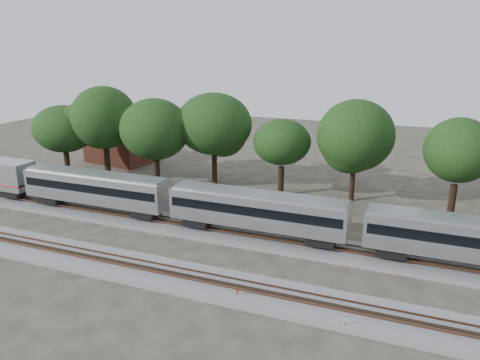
# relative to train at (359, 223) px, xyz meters

# --- Properties ---
(ground) EXTENTS (160.00, 160.00, 0.00)m
(ground) POSITION_rel_train_xyz_m (-9.78, -6.00, -3.29)
(ground) COLOR #383328
(ground) RESTS_ON ground
(track_far) EXTENTS (160.00, 5.00, 0.73)m
(track_far) POSITION_rel_train_xyz_m (-9.78, 0.00, -3.08)
(track_far) COLOR slate
(track_far) RESTS_ON ground
(track_near) EXTENTS (160.00, 5.00, 0.73)m
(track_near) POSITION_rel_train_xyz_m (-9.78, -10.00, -3.08)
(track_near) COLOR slate
(track_near) RESTS_ON ground
(train) EXTENTS (112.66, 3.22, 4.75)m
(train) POSITION_rel_train_xyz_m (0.00, 0.00, 0.00)
(train) COLOR silver
(train) RESTS_ON ground
(switch_stand_red) EXTENTS (0.29, 0.08, 0.92)m
(switch_stand_red) POSITION_rel_train_xyz_m (-7.39, -11.21, -2.70)
(switch_stand_red) COLOR #512D19
(switch_stand_red) RESTS_ON ground
(switch_stand_white) EXTENTS (0.28, 0.10, 0.89)m
(switch_stand_white) POSITION_rel_train_xyz_m (0.96, -12.05, -2.72)
(switch_stand_white) COLOR #512D19
(switch_stand_white) RESTS_ON ground
(switch_lever) EXTENTS (0.58, 0.48, 0.30)m
(switch_lever) POSITION_rel_train_xyz_m (-4.62, -11.88, -3.14)
(switch_lever) COLOR #512D19
(switch_lever) RESTS_ON ground
(brick_building) EXTENTS (11.55, 9.00, 5.05)m
(brick_building) POSITION_rel_train_xyz_m (-41.17, 21.66, -0.75)
(brick_building) COLOR brown
(brick_building) RESTS_ON ground
(tree_0) EXTENTS (7.54, 7.54, 10.62)m
(tree_0) POSITION_rel_train_xyz_m (-41.89, 9.69, 4.11)
(tree_0) COLOR black
(tree_0) RESTS_ON ground
(tree_1) EXTENTS (9.15, 9.15, 12.90)m
(tree_1) POSITION_rel_train_xyz_m (-36.48, 11.69, 5.70)
(tree_1) COLOR black
(tree_1) RESTS_ON ground
(tree_2) EXTENTS (8.07, 8.07, 11.38)m
(tree_2) POSITION_rel_train_xyz_m (-28.47, 11.73, 4.64)
(tree_2) COLOR black
(tree_2) RESTS_ON ground
(tree_3) EXTENTS (8.67, 8.67, 12.23)m
(tree_3) POSITION_rel_train_xyz_m (-21.47, 15.23, 5.23)
(tree_3) COLOR black
(tree_3) RESTS_ON ground
(tree_4) EXTENTS (7.11, 7.11, 10.02)m
(tree_4) POSITION_rel_train_xyz_m (-11.77, 14.49, 3.68)
(tree_4) COLOR black
(tree_4) RESTS_ON ground
(tree_5) EXTENTS (8.41, 8.41, 11.86)m
(tree_5) POSITION_rel_train_xyz_m (-2.95, 15.64, 4.97)
(tree_5) COLOR black
(tree_5) RESTS_ON ground
(tree_6) EXTENTS (8.37, 8.37, 11.81)m
(tree_6) POSITION_rel_train_xyz_m (8.21, 11.86, 4.93)
(tree_6) COLOR black
(tree_6) RESTS_ON ground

